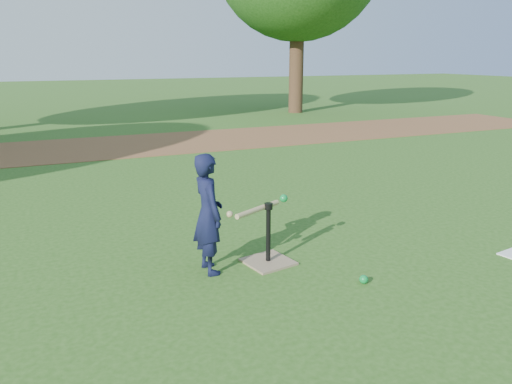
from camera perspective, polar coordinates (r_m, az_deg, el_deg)
name	(u,v)px	position (r m, az deg, el deg)	size (l,w,h in m)	color
ground	(282,272)	(4.79, 3.00, -9.07)	(80.00, 80.00, 0.00)	#285116
dirt_strip	(135,145)	(11.73, -13.62, 5.26)	(24.00, 3.00, 0.01)	brown
child	(208,214)	(4.62, -5.49, -2.50)	(0.41, 0.27, 1.14)	black
wiffle_ball_ground	(364,279)	(4.64, 12.20, -9.73)	(0.08, 0.08, 0.08)	#0B8033
batting_tee	(268,252)	(4.94, 1.40, -6.90)	(0.50, 0.50, 0.61)	#8F775B
swing_action	(261,207)	(4.75, 0.54, -1.76)	(0.70, 0.32, 0.11)	tan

